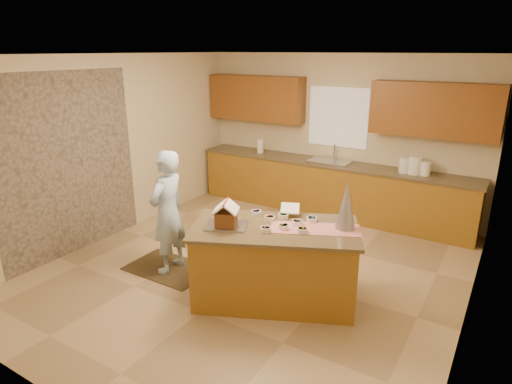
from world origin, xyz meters
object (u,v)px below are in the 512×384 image
(island_base, at_px, (274,265))
(gingerbread_house, at_px, (226,216))
(tinsel_tree, at_px, (346,206))
(boy, at_px, (168,212))

(island_base, distance_m, gingerbread_house, 0.80)
(tinsel_tree, distance_m, gingerbread_house, 1.31)
(island_base, bearing_deg, gingerbread_house, -174.81)
(island_base, xyz_separation_m, gingerbread_house, (-0.47, -0.27, 0.59))
(tinsel_tree, bearing_deg, gingerbread_house, -151.13)
(island_base, distance_m, tinsel_tree, 1.06)
(gingerbread_house, bearing_deg, boy, 170.89)
(tinsel_tree, xyz_separation_m, gingerbread_house, (-1.14, -0.63, -0.14))
(island_base, distance_m, boy, 1.54)
(tinsel_tree, height_order, boy, boy)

